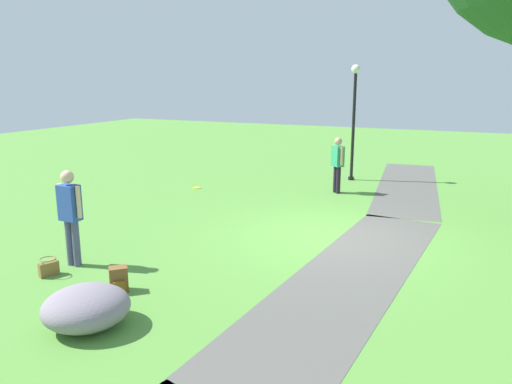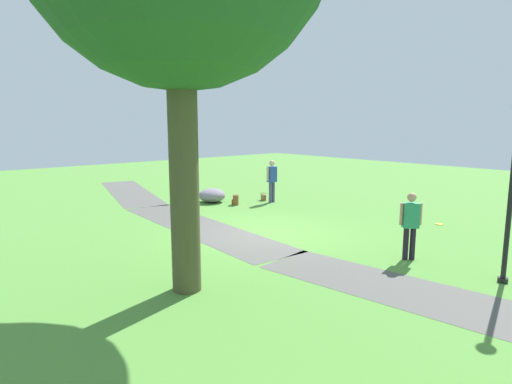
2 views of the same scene
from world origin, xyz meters
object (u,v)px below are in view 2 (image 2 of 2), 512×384
object	(u,v)px
lawn_boulder	(212,195)
handbag_on_grass	(263,197)
backpack_by_boulder	(236,200)
frisbee_on_grass	(439,224)
woman_with_handbag	(272,178)
man_near_boulder	(410,221)

from	to	relation	value
lawn_boulder	handbag_on_grass	xyz separation A→B (m)	(-1.10, -1.87, -0.14)
backpack_by_boulder	lawn_boulder	bearing A→B (deg)	18.68
frisbee_on_grass	woman_with_handbag	bearing A→B (deg)	11.90
lawn_boulder	handbag_on_grass	distance (m)	2.17
handbag_on_grass	frisbee_on_grass	distance (m)	7.09
man_near_boulder	backpack_by_boulder	world-z (taller)	man_near_boulder
backpack_by_boulder	frisbee_on_grass	world-z (taller)	backpack_by_boulder
frisbee_on_grass	backpack_by_boulder	bearing A→B (deg)	22.02
woman_with_handbag	handbag_on_grass	distance (m)	1.03
lawn_boulder	frisbee_on_grass	world-z (taller)	lawn_boulder
lawn_boulder	frisbee_on_grass	bearing A→B (deg)	-158.42
man_near_boulder	handbag_on_grass	world-z (taller)	man_near_boulder
backpack_by_boulder	frisbee_on_grass	xyz separation A→B (m)	(-6.97, -2.82, -0.18)
handbag_on_grass	frisbee_on_grass	xyz separation A→B (m)	(-6.97, -1.32, -0.13)
handbag_on_grass	frisbee_on_grass	size ratio (longest dim) A/B	1.38
lawn_boulder	woman_with_handbag	bearing A→B (deg)	-131.84
man_near_boulder	frisbee_on_grass	xyz separation A→B (m)	(1.18, -4.06, -0.93)
backpack_by_boulder	handbag_on_grass	bearing A→B (deg)	-90.28
lawn_boulder	man_near_boulder	xyz separation A→B (m)	(-9.24, 0.87, 0.65)
lawn_boulder	backpack_by_boulder	xyz separation A→B (m)	(-1.09, -0.37, -0.09)
woman_with_handbag	man_near_boulder	xyz separation A→B (m)	(-7.60, 2.71, -0.07)
lawn_boulder	frisbee_on_grass	distance (m)	8.68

